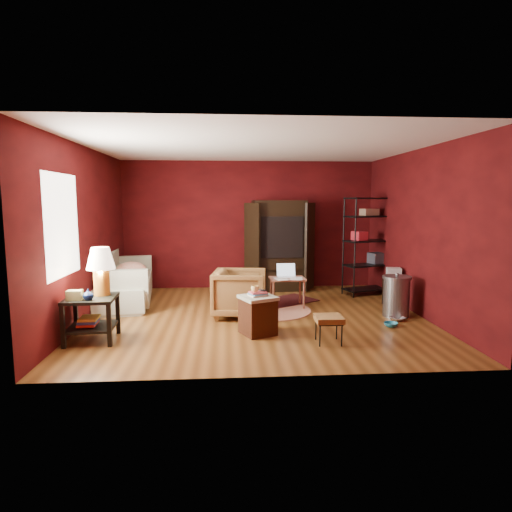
{
  "coord_description": "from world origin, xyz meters",
  "views": [
    {
      "loc": [
        -0.5,
        -6.99,
        1.93
      ],
      "look_at": [
        0.0,
        0.2,
        1.0
      ],
      "focal_mm": 30.0,
      "sensor_mm": 36.0,
      "label": 1
    }
  ],
  "objects_px": {
    "hamper": "(258,314)",
    "tv_armoire": "(279,244)",
    "armchair": "(240,291)",
    "laptop_desk": "(287,281)",
    "wire_shelving": "(369,242)",
    "sofa": "(125,280)",
    "side_table": "(96,285)"
  },
  "relations": [
    {
      "from": "wire_shelving",
      "to": "armchair",
      "type": "bearing_deg",
      "value": -168.56
    },
    {
      "from": "laptop_desk",
      "to": "wire_shelving",
      "type": "relative_size",
      "value": 0.39
    },
    {
      "from": "laptop_desk",
      "to": "tv_armoire",
      "type": "relative_size",
      "value": 0.4
    },
    {
      "from": "wire_shelving",
      "to": "hamper",
      "type": "bearing_deg",
      "value": -152.69
    },
    {
      "from": "side_table",
      "to": "laptop_desk",
      "type": "relative_size",
      "value": 1.65
    },
    {
      "from": "tv_armoire",
      "to": "armchair",
      "type": "bearing_deg",
      "value": -116.41
    },
    {
      "from": "wire_shelving",
      "to": "sofa",
      "type": "bearing_deg",
      "value": 166.38
    },
    {
      "from": "side_table",
      "to": "laptop_desk",
      "type": "xyz_separation_m",
      "value": [
        2.9,
        1.64,
        -0.29
      ]
    },
    {
      "from": "sofa",
      "to": "armchair",
      "type": "bearing_deg",
      "value": -124.7
    },
    {
      "from": "sofa",
      "to": "side_table",
      "type": "relative_size",
      "value": 1.72
    },
    {
      "from": "hamper",
      "to": "tv_armoire",
      "type": "bearing_deg",
      "value": 77.43
    },
    {
      "from": "sofa",
      "to": "side_table",
      "type": "distance_m",
      "value": 2.25
    },
    {
      "from": "armchair",
      "to": "wire_shelving",
      "type": "height_order",
      "value": "wire_shelving"
    },
    {
      "from": "armchair",
      "to": "side_table",
      "type": "height_order",
      "value": "side_table"
    },
    {
      "from": "wire_shelving",
      "to": "laptop_desk",
      "type": "bearing_deg",
      "value": -170.05
    },
    {
      "from": "wire_shelving",
      "to": "tv_armoire",
      "type": "bearing_deg",
      "value": 144.29
    },
    {
      "from": "laptop_desk",
      "to": "tv_armoire",
      "type": "height_order",
      "value": "tv_armoire"
    },
    {
      "from": "armchair",
      "to": "hamper",
      "type": "height_order",
      "value": "armchair"
    },
    {
      "from": "tv_armoire",
      "to": "sofa",
      "type": "bearing_deg",
      "value": -165.4
    },
    {
      "from": "armchair",
      "to": "tv_armoire",
      "type": "distance_m",
      "value": 2.38
    },
    {
      "from": "sofa",
      "to": "laptop_desk",
      "type": "xyz_separation_m",
      "value": [
        3.04,
        -0.58,
        0.05
      ]
    },
    {
      "from": "sofa",
      "to": "hamper",
      "type": "distance_m",
      "value": 3.21
    },
    {
      "from": "sofa",
      "to": "side_table",
      "type": "bearing_deg",
      "value": 176.78
    },
    {
      "from": "tv_armoire",
      "to": "wire_shelving",
      "type": "relative_size",
      "value": 0.97
    },
    {
      "from": "armchair",
      "to": "wire_shelving",
      "type": "xyz_separation_m",
      "value": [
        2.71,
        1.56,
        0.67
      ]
    },
    {
      "from": "side_table",
      "to": "hamper",
      "type": "bearing_deg",
      "value": 2.02
    },
    {
      "from": "sofa",
      "to": "wire_shelving",
      "type": "height_order",
      "value": "wire_shelving"
    },
    {
      "from": "armchair",
      "to": "wire_shelving",
      "type": "relative_size",
      "value": 0.43
    },
    {
      "from": "sofa",
      "to": "wire_shelving",
      "type": "distance_m",
      "value": 4.93
    },
    {
      "from": "armchair",
      "to": "hamper",
      "type": "bearing_deg",
      "value": -159.84
    },
    {
      "from": "side_table",
      "to": "wire_shelving",
      "type": "bearing_deg",
      "value": 29.06
    },
    {
      "from": "sofa",
      "to": "armchair",
      "type": "relative_size",
      "value": 2.56
    }
  ]
}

